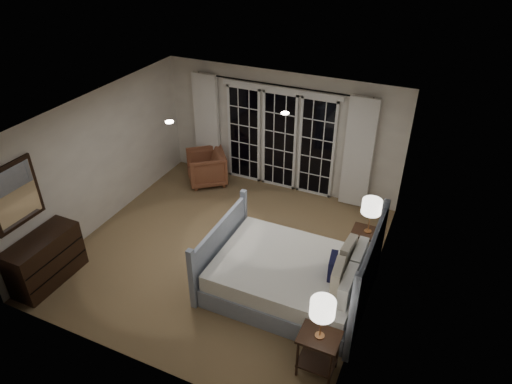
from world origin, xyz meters
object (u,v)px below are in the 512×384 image
at_px(bed, 292,276).
at_px(lamp_right, 372,207).
at_px(armchair, 206,168).
at_px(dresser, 46,259).
at_px(nightstand_left, 318,348).
at_px(lamp_left, 323,309).
at_px(nightstand_right, 366,242).

distance_m(bed, lamp_right, 1.66).
height_order(armchair, dresser, dresser).
relative_size(nightstand_left, armchair, 0.83).
xyz_separation_m(lamp_left, dresser, (-4.44, -0.13, -0.72)).
distance_m(nightstand_left, dresser, 4.44).
distance_m(bed, dresser, 3.87).
distance_m(nightstand_right, lamp_right, 0.70).
height_order(nightstand_right, armchair, armchair).
relative_size(nightstand_left, lamp_right, 1.09).
bearing_deg(nightstand_right, nightstand_left, -91.38).
xyz_separation_m(bed, nightstand_left, (0.80, -1.19, 0.09)).
bearing_deg(lamp_right, nightstand_right, 14.04).
relative_size(bed, lamp_right, 3.93).
height_order(lamp_right, dresser, lamp_right).
bearing_deg(nightstand_left, armchair, 135.48).
bearing_deg(nightstand_left, lamp_right, 88.62).
height_order(nightstand_left, lamp_right, lamp_right).
bearing_deg(nightstand_right, lamp_right, -165.96).
xyz_separation_m(armchair, dresser, (-0.77, -3.74, 0.06)).
bearing_deg(lamp_right, lamp_left, -91.38).
relative_size(armchair, dresser, 0.67).
distance_m(armchair, dresser, 3.82).
height_order(nightstand_left, dresser, dresser).
bearing_deg(bed, nightstand_right, 54.28).
relative_size(nightstand_right, lamp_right, 1.06).
relative_size(lamp_left, armchair, 0.75).
bearing_deg(lamp_left, bed, 123.72).
distance_m(nightstand_left, lamp_left, 0.70).
bearing_deg(nightstand_left, dresser, -178.36).
distance_m(bed, nightstand_left, 1.44).
bearing_deg(bed, lamp_left, -56.28).
distance_m(nightstand_right, armchair, 3.93).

